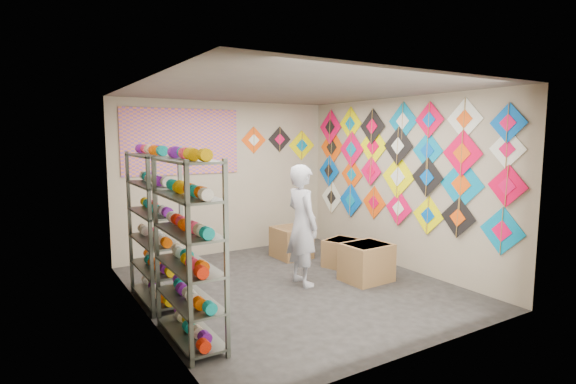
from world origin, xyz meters
TOP-DOWN VIEW (x-y plane):
  - ground at (0.00, 0.00)m, footprint 4.50×4.50m
  - room_walls at (0.00, 0.00)m, footprint 4.50×4.50m
  - shelf_rack_front at (-1.78, -0.85)m, footprint 0.40×1.10m
  - shelf_rack_back at (-1.78, 0.45)m, footprint 0.40×1.10m
  - string_spools at (-1.78, -0.20)m, footprint 0.12×2.36m
  - kite_wall_display at (1.98, 0.09)m, footprint 0.05×4.26m
  - back_wall_kites at (1.14, 2.24)m, footprint 1.59×0.02m
  - poster at (-0.80, 2.23)m, footprint 2.00×0.01m
  - shopkeeper at (0.18, 0.05)m, footprint 0.65×0.45m
  - carton_a at (1.05, -0.33)m, footprint 0.68×0.58m
  - carton_b at (1.20, 0.45)m, footprint 0.65×0.59m
  - carton_c at (0.79, 1.31)m, footprint 0.57×0.62m

SIDE VIEW (x-z plane):
  - ground at x=0.00m, z-range 0.00..0.00m
  - carton_b at x=1.20m, z-range 0.00..0.44m
  - carton_c at x=0.79m, z-range 0.00..0.53m
  - carton_a at x=1.05m, z-range 0.00..0.55m
  - shopkeeper at x=0.18m, z-range 0.00..1.71m
  - shelf_rack_front at x=-1.78m, z-range 0.00..1.90m
  - shelf_rack_back at x=-1.78m, z-range 0.00..1.90m
  - string_spools at x=-1.78m, z-range 0.99..1.11m
  - kite_wall_display at x=1.98m, z-range 0.62..2.66m
  - room_walls at x=0.00m, z-range -0.61..3.89m
  - back_wall_kites at x=1.14m, z-range 1.65..2.30m
  - poster at x=-0.80m, z-range 1.45..2.55m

